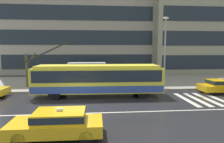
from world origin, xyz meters
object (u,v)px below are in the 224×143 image
(pedestrian_approaching_curb, at_px, (102,72))
(street_tree_bare, at_px, (27,69))
(trolleybus, at_px, (98,79))
(pedestrian_at_shelter, at_px, (125,79))
(street_lamp, at_px, (165,47))
(pedestrian_waiting_by_pole, at_px, (54,72))
(taxi_oncoming_near, at_px, (58,123))
(pedestrian_walking_past, at_px, (118,71))
(bus_shelter, at_px, (87,69))
(taxi_ahead_of_bus, at_px, (222,86))

(pedestrian_approaching_curb, xyz_separation_m, street_tree_bare, (-7.77, 0.66, 0.32))
(trolleybus, relative_size, street_tree_bare, 3.39)
(pedestrian_at_shelter, relative_size, street_lamp, 0.24)
(pedestrian_at_shelter, distance_m, pedestrian_waiting_by_pole, 7.70)
(trolleybus, height_order, taxi_oncoming_near, trolleybus)
(pedestrian_approaching_curb, bearing_deg, pedestrian_walking_past, 22.44)
(bus_shelter, xyz_separation_m, pedestrian_at_shelter, (3.80, -1.82, -0.89))
(pedestrian_at_shelter, xyz_separation_m, pedestrian_waiting_by_pole, (-7.36, 2.19, 0.48))
(street_tree_bare, bearing_deg, street_lamp, -7.28)
(taxi_ahead_of_bus, relative_size, pedestrian_approaching_curb, 2.20)
(pedestrian_approaching_curb, relative_size, pedestrian_waiting_by_pole, 1.04)
(bus_shelter, bearing_deg, street_tree_bare, 179.13)
(pedestrian_walking_past, bearing_deg, taxi_ahead_of_bus, -22.45)
(pedestrian_walking_past, bearing_deg, pedestrian_approaching_curb, -157.56)
(taxi_ahead_of_bus, bearing_deg, trolleybus, -179.49)
(taxi_oncoming_near, relative_size, pedestrian_walking_past, 2.25)
(pedestrian_waiting_by_pole, bearing_deg, pedestrian_approaching_curb, -10.24)
(bus_shelter, height_order, street_tree_bare, street_tree_bare)
(pedestrian_approaching_curb, xyz_separation_m, pedestrian_walking_past, (1.77, 0.73, -0.05))
(trolleybus, distance_m, taxi_ahead_of_bus, 11.74)
(trolleybus, height_order, pedestrian_walking_past, trolleybus)
(taxi_ahead_of_bus, xyz_separation_m, street_lamp, (-4.93, 2.05, 3.63))
(pedestrian_at_shelter, xyz_separation_m, street_lamp, (4.11, 0.12, 3.19))
(bus_shelter, relative_size, pedestrian_waiting_by_pole, 2.07)
(bus_shelter, relative_size, pedestrian_at_shelter, 2.31)
(bus_shelter, bearing_deg, pedestrian_waiting_by_pole, 174.20)
(pedestrian_waiting_by_pole, relative_size, street_lamp, 0.27)
(bus_shelter, distance_m, pedestrian_waiting_by_pole, 3.61)
(pedestrian_approaching_curb, distance_m, street_tree_bare, 7.80)
(taxi_ahead_of_bus, distance_m, taxi_oncoming_near, 15.97)
(trolleybus, relative_size, taxi_oncoming_near, 2.87)
(street_lamp, bearing_deg, taxi_oncoming_near, -130.93)
(taxi_oncoming_near, height_order, bus_shelter, bus_shelter)
(taxi_oncoming_near, xyz_separation_m, street_tree_bare, (-5.28, 11.98, 1.38))
(street_lamp, height_order, street_tree_bare, street_lamp)
(street_lamp, bearing_deg, bus_shelter, 167.81)
(pedestrian_walking_past, relative_size, street_tree_bare, 0.53)
(bus_shelter, distance_m, pedestrian_approaching_curb, 1.69)
(street_tree_bare, bearing_deg, taxi_oncoming_near, -66.21)
(pedestrian_walking_past, height_order, street_tree_bare, street_tree_bare)
(street_lamp, bearing_deg, pedestrian_approaching_curb, 169.78)
(trolleybus, distance_m, pedestrian_at_shelter, 3.38)
(taxi_ahead_of_bus, relative_size, street_lamp, 0.61)
(pedestrian_waiting_by_pole, bearing_deg, street_tree_bare, -174.20)
(taxi_ahead_of_bus, relative_size, pedestrian_walking_past, 2.26)
(pedestrian_walking_past, bearing_deg, street_lamp, -22.28)
(taxi_ahead_of_bus, height_order, pedestrian_waiting_by_pole, pedestrian_waiting_by_pole)
(trolleybus, relative_size, bus_shelter, 3.16)
(trolleybus, bearing_deg, pedestrian_walking_past, 61.34)
(pedestrian_at_shelter, xyz_separation_m, pedestrian_approaching_curb, (-2.23, 1.26, 0.61))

